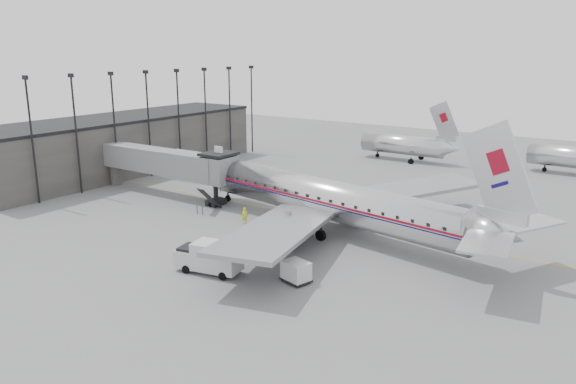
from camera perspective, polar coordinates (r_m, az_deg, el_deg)
name	(u,v)px	position (r m, az deg, el deg)	size (l,w,h in m)	color
ground	(260,226)	(59.60, -2.90, -3.47)	(160.00, 160.00, 0.00)	slate
terminal	(121,145)	(89.01, -16.63, 4.61)	(12.00, 46.00, 8.00)	#3C3A37
apron_line	(314,217)	(62.69, 2.61, -2.55)	(0.15, 60.00, 0.01)	gold
jet_bridge	(171,164)	(72.02, -11.77, 2.83)	(21.00, 6.20, 7.10)	slate
floodlight_masts	(164,117)	(85.48, -12.49, 7.44)	(0.90, 42.25, 15.25)	black
distant_aircraft_near	(404,144)	(95.54, 11.68, 4.79)	(16.39, 3.20, 10.26)	silver
airliner	(329,200)	(57.30, 4.23, -0.80)	(41.04, 37.72, 13.06)	silver
service_van	(209,257)	(47.67, -8.00, -6.52)	(5.92, 3.20, 2.64)	#B9B9BB
baggage_cart_navy	(283,240)	(52.77, -0.46, -4.87)	(2.13, 1.65, 1.63)	black
baggage_cart_white	(296,271)	(45.46, 0.82, -8.06)	(2.60, 2.23, 1.75)	silver
ramp_worker	(245,215)	(60.34, -4.42, -2.39)	(0.64, 0.42, 1.76)	yellow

